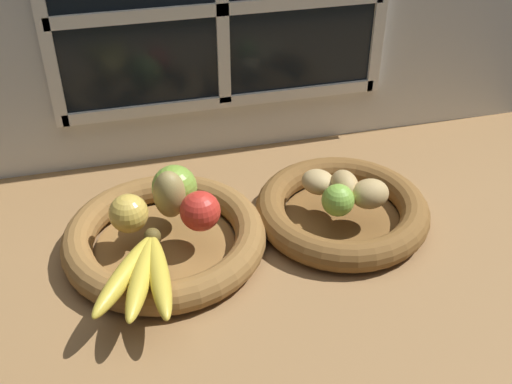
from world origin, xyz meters
TOP-DOWN VIEW (x-y plane):
  - ground_plane at (0.00, 0.00)cm, footprint 140.00×90.00cm
  - back_wall at (0.00, 29.77)cm, footprint 140.00×4.60cm
  - fruit_bowl_left at (-16.77, -1.28)cm, footprint 34.44×34.44cm
  - fruit_bowl_right at (15.12, -1.28)cm, footprint 31.15×31.15cm
  - apple_green_back at (-13.91, 3.61)cm, footprint 7.78×7.78cm
  - apple_red_right at (-10.74, -3.37)cm, footprint 6.70×6.70cm
  - apple_golden_left at (-22.11, -0.96)cm, footprint 6.46×6.46cm
  - pear_brown at (-15.05, 1.12)cm, footprint 7.67×7.67cm
  - banana_bunch_front at (-21.38, -14.00)cm, footprint 12.67×19.93cm
  - potato_small at (18.48, -4.64)cm, footprint 6.70×5.61cm
  - potato_large at (15.12, -1.28)cm, footprint 5.02×6.96cm
  - potato_oblong at (11.33, 1.66)cm, footprint 8.02×8.15cm
  - lime_near at (12.40, -5.36)cm, footprint 5.59×5.59cm

SIDE VIEW (x-z plane):
  - ground_plane at x=0.00cm, z-range -3.00..0.00cm
  - fruit_bowl_left at x=-16.77cm, z-range -0.18..5.09cm
  - fruit_bowl_right at x=15.12cm, z-range -0.17..5.10cm
  - banana_bunch_front at x=-21.38cm, z-range 5.27..8.32cm
  - potato_oblong at x=11.33cm, z-range 5.27..9.42cm
  - potato_large at x=15.12cm, z-range 5.27..10.40cm
  - potato_small at x=18.48cm, z-range 5.27..10.40cm
  - lime_near at x=12.40cm, z-range 5.27..10.86cm
  - apple_golden_left at x=-22.11cm, z-range 5.27..11.73cm
  - apple_red_right at x=-10.74cm, z-range 5.27..11.97cm
  - apple_green_back at x=-13.91cm, z-range 5.27..13.05cm
  - pear_brown at x=-15.05cm, z-range 5.27..13.94cm
  - back_wall at x=0.00cm, z-range 0.38..55.38cm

